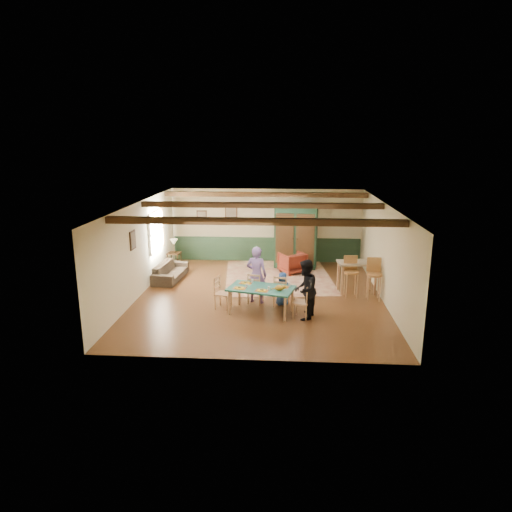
# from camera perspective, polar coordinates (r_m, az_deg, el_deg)

# --- Properties ---
(floor) EXTENTS (8.00, 8.00, 0.00)m
(floor) POSITION_cam_1_polar(r_m,az_deg,el_deg) (13.37, 0.48, -5.01)
(floor) COLOR #4F2B16
(floor) RESTS_ON ground
(wall_back) EXTENTS (7.00, 0.02, 2.70)m
(wall_back) POSITION_cam_1_polar(r_m,az_deg,el_deg) (16.89, 1.30, 3.83)
(wall_back) COLOR beige
(wall_back) RESTS_ON floor
(wall_left) EXTENTS (0.02, 8.00, 2.70)m
(wall_left) POSITION_cam_1_polar(r_m,az_deg,el_deg) (13.64, -14.35, 0.84)
(wall_left) COLOR beige
(wall_left) RESTS_ON floor
(wall_right) EXTENTS (0.02, 8.00, 2.70)m
(wall_right) POSITION_cam_1_polar(r_m,az_deg,el_deg) (13.26, 15.78, 0.36)
(wall_right) COLOR beige
(wall_right) RESTS_ON floor
(ceiling) EXTENTS (7.00, 8.00, 0.02)m
(ceiling) POSITION_cam_1_polar(r_m,az_deg,el_deg) (12.73, 0.51, 6.53)
(ceiling) COLOR beige
(ceiling) RESTS_ON wall_back
(wainscot_back) EXTENTS (6.95, 0.03, 0.90)m
(wainscot_back) POSITION_cam_1_polar(r_m,az_deg,el_deg) (17.06, 1.28, 0.85)
(wainscot_back) COLOR #1B3220
(wainscot_back) RESTS_ON floor
(ceiling_beam_front) EXTENTS (6.95, 0.16, 0.16)m
(ceiling_beam_front) POSITION_cam_1_polar(r_m,az_deg,el_deg) (10.48, -0.23, 4.34)
(ceiling_beam_front) COLOR black
(ceiling_beam_front) RESTS_ON ceiling
(ceiling_beam_mid) EXTENTS (6.95, 0.16, 0.16)m
(ceiling_beam_mid) POSITION_cam_1_polar(r_m,az_deg,el_deg) (13.14, 0.61, 6.38)
(ceiling_beam_mid) COLOR black
(ceiling_beam_mid) RESTS_ON ceiling
(ceiling_beam_back) EXTENTS (6.95, 0.16, 0.16)m
(ceiling_beam_back) POSITION_cam_1_polar(r_m,az_deg,el_deg) (15.72, 1.16, 7.69)
(ceiling_beam_back) COLOR black
(ceiling_beam_back) RESTS_ON ceiling
(window_left) EXTENTS (0.06, 1.60, 1.30)m
(window_left) POSITION_cam_1_polar(r_m,az_deg,el_deg) (15.18, -12.33, 3.07)
(window_left) COLOR white
(window_left) RESTS_ON wall_left
(picture_left_wall) EXTENTS (0.04, 0.42, 0.52)m
(picture_left_wall) POSITION_cam_1_polar(r_m,az_deg,el_deg) (12.99, -15.14, 1.93)
(picture_left_wall) COLOR gray
(picture_left_wall) RESTS_ON wall_left
(picture_back_a) EXTENTS (0.45, 0.04, 0.55)m
(picture_back_a) POSITION_cam_1_polar(r_m,az_deg,el_deg) (16.89, -3.13, 5.36)
(picture_back_a) COLOR gray
(picture_back_a) RESTS_ON wall_back
(picture_back_b) EXTENTS (0.38, 0.04, 0.48)m
(picture_back_b) POSITION_cam_1_polar(r_m,az_deg,el_deg) (17.09, -6.80, 4.88)
(picture_back_b) COLOR gray
(picture_back_b) RESTS_ON wall_back
(dining_table) EXTENTS (1.85, 1.32, 0.70)m
(dining_table) POSITION_cam_1_polar(r_m,az_deg,el_deg) (11.98, 0.64, -5.57)
(dining_table) COLOR #1E6152
(dining_table) RESTS_ON floor
(dining_chair_far_left) EXTENTS (0.48, 0.49, 0.88)m
(dining_chair_far_left) POSITION_cam_1_polar(r_m,az_deg,el_deg) (12.66, -0.03, -4.01)
(dining_chair_far_left) COLOR tan
(dining_chair_far_left) RESTS_ON floor
(dining_chair_far_right) EXTENTS (0.48, 0.49, 0.88)m
(dining_chair_far_right) POSITION_cam_1_polar(r_m,az_deg,el_deg) (12.46, 3.22, -4.35)
(dining_chair_far_right) COLOR tan
(dining_chair_far_right) RESTS_ON floor
(dining_chair_end_left) EXTENTS (0.49, 0.48, 0.88)m
(dining_chair_end_left) POSITION_cam_1_polar(r_m,az_deg,el_deg) (12.30, -4.12, -4.61)
(dining_chair_end_left) COLOR tan
(dining_chair_end_left) RESTS_ON floor
(dining_chair_end_right) EXTENTS (0.49, 0.48, 0.88)m
(dining_chair_end_right) POSITION_cam_1_polar(r_m,az_deg,el_deg) (11.69, 5.67, -5.68)
(dining_chair_end_right) COLOR tan
(dining_chair_end_right) RESTS_ON floor
(person_man) EXTENTS (0.66, 0.52, 1.60)m
(person_man) POSITION_cam_1_polar(r_m,az_deg,el_deg) (12.62, 0.07, -2.36)
(person_man) COLOR #8563AA
(person_man) RESTS_ON floor
(person_woman) EXTENTS (0.75, 0.87, 1.53)m
(person_woman) POSITION_cam_1_polar(r_m,az_deg,el_deg) (11.56, 6.16, -4.21)
(person_woman) COLOR black
(person_woman) RESTS_ON floor
(person_child) EXTENTS (0.52, 0.40, 0.93)m
(person_child) POSITION_cam_1_polar(r_m,az_deg,el_deg) (12.52, 3.32, -4.13)
(person_child) COLOR #244790
(person_child) RESTS_ON floor
(cat) EXTENTS (0.36, 0.21, 0.17)m
(cat) POSITION_cam_1_polar(r_m,az_deg,el_deg) (11.62, 2.92, -3.98)
(cat) COLOR orange
(cat) RESTS_ON dining_table
(place_setting_near_left) EXTENTS (0.43, 0.36, 0.11)m
(place_setting_near_left) POSITION_cam_1_polar(r_m,az_deg,el_deg) (11.80, -2.07, -3.82)
(place_setting_near_left) COLOR yellow
(place_setting_near_left) RESTS_ON dining_table
(place_setting_near_center) EXTENTS (0.43, 0.36, 0.11)m
(place_setting_near_center) POSITION_cam_1_polar(r_m,az_deg,el_deg) (11.62, 0.74, -4.12)
(place_setting_near_center) COLOR yellow
(place_setting_near_center) RESTS_ON dining_table
(place_setting_far_left) EXTENTS (0.43, 0.36, 0.11)m
(place_setting_far_left) POSITION_cam_1_polar(r_m,az_deg,el_deg) (12.22, -1.30, -3.18)
(place_setting_far_left) COLOR yellow
(place_setting_far_left) RESTS_ON dining_table
(place_setting_far_right) EXTENTS (0.43, 0.36, 0.11)m
(place_setting_far_right) POSITION_cam_1_polar(r_m,az_deg,el_deg) (11.93, 3.34, -3.64)
(place_setting_far_right) COLOR yellow
(place_setting_far_right) RESTS_ON dining_table
(area_rug) EXTENTS (3.82, 4.39, 0.01)m
(area_rug) POSITION_cam_1_polar(r_m,az_deg,el_deg) (15.22, 2.77, -2.57)
(area_rug) COLOR beige
(area_rug) RESTS_ON floor
(armoire) EXTENTS (1.69, 0.86, 2.28)m
(armoire) POSITION_cam_1_polar(r_m,az_deg,el_deg) (16.10, 5.01, 2.50)
(armoire) COLOR #133120
(armoire) RESTS_ON floor
(armchair) EXTENTS (1.06, 1.07, 0.72)m
(armchair) POSITION_cam_1_polar(r_m,az_deg,el_deg) (15.60, 4.57, -0.84)
(armchair) COLOR #4C140F
(armchair) RESTS_ON floor
(sofa) EXTENTS (0.86, 1.90, 0.54)m
(sofa) POSITION_cam_1_polar(r_m,az_deg,el_deg) (15.13, -10.65, -1.88)
(sofa) COLOR #362C21
(sofa) RESTS_ON floor
(end_table) EXTENTS (0.48, 0.48, 0.54)m
(end_table) POSITION_cam_1_polar(r_m,az_deg,el_deg) (16.52, -10.15, -0.48)
(end_table) COLOR black
(end_table) RESTS_ON floor
(table_lamp) EXTENTS (0.29, 0.29, 0.49)m
(table_lamp) POSITION_cam_1_polar(r_m,az_deg,el_deg) (16.40, -10.23, 1.26)
(table_lamp) COLOR beige
(table_lamp) RESTS_ON end_table
(counter_table) EXTENTS (1.20, 0.78, 0.94)m
(counter_table) POSITION_cam_1_polar(r_m,az_deg,el_deg) (13.85, 12.45, -2.62)
(counter_table) COLOR #BFB294
(counter_table) RESTS_ON floor
(bar_stool_left) EXTENTS (0.45, 0.49, 1.18)m
(bar_stool_left) POSITION_cam_1_polar(r_m,az_deg,el_deg) (13.45, 11.81, -2.57)
(bar_stool_left) COLOR #BD8549
(bar_stool_left) RESTS_ON floor
(bar_stool_right) EXTENTS (0.45, 0.49, 1.20)m
(bar_stool_right) POSITION_cam_1_polar(r_m,az_deg,el_deg) (13.31, 14.52, -2.86)
(bar_stool_right) COLOR #BD8549
(bar_stool_right) RESTS_ON floor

